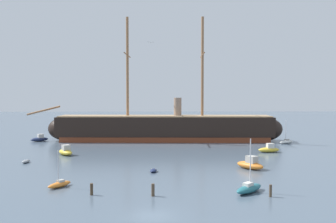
{
  "coord_description": "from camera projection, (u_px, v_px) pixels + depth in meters",
  "views": [
    {
      "loc": [
        0.21,
        -35.31,
        11.14
      ],
      "look_at": [
        2.77,
        37.94,
        7.68
      ],
      "focal_mm": 42.28,
      "sensor_mm": 36.0,
      "label": 1
    }
  ],
  "objects": [
    {
      "name": "motorboat_distant_centre",
      "position": [
        154.0,
        136.0,
        98.72
      ],
      "size": [
        3.55,
        2.23,
        1.39
      ],
      "color": "orange",
      "rests_on": "ground"
    },
    {
      "name": "sailboat_foreground_right",
      "position": [
        249.0,
        188.0,
        44.11
      ],
      "size": [
        4.25,
        4.29,
        6.05
      ],
      "color": "#236670",
      "rests_on": "ground"
    },
    {
      "name": "motorboat_alongside_bow",
      "position": [
        66.0,
        151.0,
        70.76
      ],
      "size": [
        3.93,
        4.74,
        1.86
      ],
      "color": "gold",
      "rests_on": "ground"
    },
    {
      "name": "mooring_piling_left_pair",
      "position": [
        92.0,
        189.0,
        43.03
      ],
      "size": [
        0.33,
        0.33,
        1.28
      ],
      "primitive_type": "cylinder",
      "color": "#423323",
      "rests_on": "ground"
    },
    {
      "name": "motorboat_far_left",
      "position": [
        40.0,
        139.0,
        90.83
      ],
      "size": [
        4.24,
        3.5,
        1.67
      ],
      "color": "#1E284C",
      "rests_on": "ground"
    },
    {
      "name": "mooring_piling_right_pair",
      "position": [
        270.0,
        191.0,
        42.28
      ],
      "size": [
        0.3,
        0.3,
        1.33
      ],
      "primitive_type": "cylinder",
      "color": "#4C3D2D",
      "rests_on": "ground"
    },
    {
      "name": "dinghy_near_centre",
      "position": [
        153.0,
        170.0,
        55.55
      ],
      "size": [
        1.32,
        2.15,
        0.47
      ],
      "color": "#1E284C",
      "rests_on": "ground"
    },
    {
      "name": "dinghy_mid_left",
      "position": [
        26.0,
        161.0,
        62.85
      ],
      "size": [
        1.28,
        2.18,
        0.48
      ],
      "color": "gray",
      "rests_on": "ground"
    },
    {
      "name": "sailboat_foreground_left",
      "position": [
        60.0,
        184.0,
        46.64
      ],
      "size": [
        2.75,
        3.4,
        4.44
      ],
      "color": "orange",
      "rests_on": "ground"
    },
    {
      "name": "tall_ship",
      "position": [
        165.0,
        128.0,
        91.51
      ],
      "size": [
        59.35,
        12.7,
        28.53
      ],
      "color": "brown",
      "rests_on": "ground"
    },
    {
      "name": "mooring_piling_nearest",
      "position": [
        153.0,
        190.0,
        42.58
      ],
      "size": [
        0.35,
        0.35,
        1.35
      ],
      "primitive_type": "cylinder",
      "color": "#4C3D2D",
      "rests_on": "ground"
    },
    {
      "name": "ground_plane",
      "position": [
        152.0,
        216.0,
        35.77
      ],
      "size": [
        400.0,
        400.0,
        0.0
      ],
      "primitive_type": "plane",
      "color": "#4C5B6B"
    },
    {
      "name": "motorboat_alongside_stern",
      "position": [
        269.0,
        149.0,
        74.05
      ],
      "size": [
        4.16,
        2.05,
        1.69
      ],
      "color": "gold",
      "rests_on": "ground"
    },
    {
      "name": "seagull_in_flight",
      "position": [
        151.0,
        42.0,
        65.47
      ],
      "size": [
        1.08,
        0.44,
        0.13
      ],
      "color": "silver"
    },
    {
      "name": "sailboat_far_right",
      "position": [
        286.0,
        142.0,
        86.7
      ],
      "size": [
        4.0,
        3.11,
        5.17
      ],
      "color": "silver",
      "rests_on": "ground"
    },
    {
      "name": "motorboat_mid_right",
      "position": [
        250.0,
        164.0,
        57.84
      ],
      "size": [
        4.3,
        4.89,
        1.95
      ],
      "color": "orange",
      "rests_on": "ground"
    }
  ]
}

